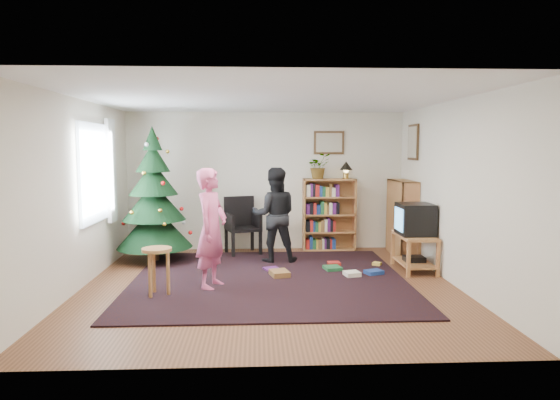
{
  "coord_description": "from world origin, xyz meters",
  "views": [
    {
      "loc": [
        -0.17,
        -6.58,
        1.86
      ],
      "look_at": [
        0.17,
        0.62,
        1.1
      ],
      "focal_mm": 32.0,
      "sensor_mm": 36.0,
      "label": 1
    }
  ],
  "objects_px": {
    "bookshelf_right": "(402,217)",
    "tv_stand": "(414,249)",
    "armchair": "(243,223)",
    "stool": "(157,259)",
    "potted_plant": "(319,166)",
    "crt_tv": "(415,219)",
    "person_standing": "(212,229)",
    "picture_right": "(413,142)",
    "christmas_tree": "(154,206)",
    "person_by_chair": "(274,215)",
    "picture_back": "(329,143)",
    "bookshelf_back": "(329,214)",
    "table_lamp": "(346,167)"
  },
  "relations": [
    {
      "from": "picture_right",
      "to": "crt_tv",
      "type": "relative_size",
      "value": 1.11
    },
    {
      "from": "person_by_chair",
      "to": "bookshelf_back",
      "type": "bearing_deg",
      "value": -138.73
    },
    {
      "from": "christmas_tree",
      "to": "table_lamp",
      "type": "bearing_deg",
      "value": 13.54
    },
    {
      "from": "bookshelf_right",
      "to": "tv_stand",
      "type": "bearing_deg",
      "value": 173.65
    },
    {
      "from": "christmas_tree",
      "to": "table_lamp",
      "type": "xyz_separation_m",
      "value": [
        3.28,
        0.79,
        0.59
      ]
    },
    {
      "from": "bookshelf_back",
      "to": "person_by_chair",
      "type": "distance_m",
      "value": 1.38
    },
    {
      "from": "christmas_tree",
      "to": "bookshelf_right",
      "type": "distance_m",
      "value": 4.19
    },
    {
      "from": "picture_right",
      "to": "potted_plant",
      "type": "height_order",
      "value": "picture_right"
    },
    {
      "from": "person_by_chair",
      "to": "picture_back",
      "type": "bearing_deg",
      "value": -134.88
    },
    {
      "from": "christmas_tree",
      "to": "person_standing",
      "type": "relative_size",
      "value": 1.38
    },
    {
      "from": "bookshelf_right",
      "to": "potted_plant",
      "type": "relative_size",
      "value": 2.85
    },
    {
      "from": "person_by_chair",
      "to": "tv_stand",
      "type": "bearing_deg",
      "value": 161.96
    },
    {
      "from": "bookshelf_right",
      "to": "stool",
      "type": "xyz_separation_m",
      "value": [
        -3.76,
        -2.24,
        -0.19
      ]
    },
    {
      "from": "picture_back",
      "to": "crt_tv",
      "type": "xyz_separation_m",
      "value": [
        1.07,
        -1.72,
        -1.16
      ]
    },
    {
      "from": "table_lamp",
      "to": "armchair",
      "type": "bearing_deg",
      "value": -174.64
    },
    {
      "from": "tv_stand",
      "to": "bookshelf_right",
      "type": "bearing_deg",
      "value": 83.65
    },
    {
      "from": "christmas_tree",
      "to": "bookshelf_right",
      "type": "bearing_deg",
      "value": 3.89
    },
    {
      "from": "bookshelf_right",
      "to": "armchair",
      "type": "xyz_separation_m",
      "value": [
        -2.75,
        0.33,
        -0.13
      ]
    },
    {
      "from": "person_standing",
      "to": "picture_right",
      "type": "bearing_deg",
      "value": -41.5
    },
    {
      "from": "person_by_chair",
      "to": "potted_plant",
      "type": "bearing_deg",
      "value": -132.55
    },
    {
      "from": "christmas_tree",
      "to": "armchair",
      "type": "xyz_separation_m",
      "value": [
        1.43,
        0.62,
        -0.38
      ]
    },
    {
      "from": "tv_stand",
      "to": "picture_right",
      "type": "bearing_deg",
      "value": 75.62
    },
    {
      "from": "armchair",
      "to": "stool",
      "type": "xyz_separation_m",
      "value": [
        -1.01,
        -2.58,
        -0.06
      ]
    },
    {
      "from": "armchair",
      "to": "person_standing",
      "type": "relative_size",
      "value": 0.62
    },
    {
      "from": "tv_stand",
      "to": "potted_plant",
      "type": "xyz_separation_m",
      "value": [
        -1.27,
        1.58,
        1.2
      ]
    },
    {
      "from": "picture_back",
      "to": "armchair",
      "type": "relative_size",
      "value": 0.55
    },
    {
      "from": "armchair",
      "to": "potted_plant",
      "type": "xyz_separation_m",
      "value": [
        1.36,
        0.17,
        0.99
      ]
    },
    {
      "from": "bookshelf_back",
      "to": "crt_tv",
      "type": "relative_size",
      "value": 2.4
    },
    {
      "from": "bookshelf_right",
      "to": "armchair",
      "type": "distance_m",
      "value": 2.77
    },
    {
      "from": "bookshelf_back",
      "to": "crt_tv",
      "type": "distance_m",
      "value": 1.92
    },
    {
      "from": "potted_plant",
      "to": "stool",
      "type": "bearing_deg",
      "value": -130.68
    },
    {
      "from": "bookshelf_right",
      "to": "tv_stand",
      "type": "xyz_separation_m",
      "value": [
        -0.12,
        -1.08,
        -0.34
      ]
    },
    {
      "from": "bookshelf_back",
      "to": "armchair",
      "type": "distance_m",
      "value": 1.57
    },
    {
      "from": "picture_back",
      "to": "tv_stand",
      "type": "bearing_deg",
      "value": -58.11
    },
    {
      "from": "stool",
      "to": "person_by_chair",
      "type": "distance_m",
      "value": 2.41
    },
    {
      "from": "bookshelf_right",
      "to": "potted_plant",
      "type": "bearing_deg",
      "value": 70.04
    },
    {
      "from": "picture_right",
      "to": "armchair",
      "type": "relative_size",
      "value": 0.6
    },
    {
      "from": "picture_right",
      "to": "armchair",
      "type": "bearing_deg",
      "value": 171.8
    },
    {
      "from": "picture_back",
      "to": "person_by_chair",
      "type": "bearing_deg",
      "value": -134.57
    },
    {
      "from": "picture_right",
      "to": "potted_plant",
      "type": "relative_size",
      "value": 1.31
    },
    {
      "from": "bookshelf_back",
      "to": "person_standing",
      "type": "xyz_separation_m",
      "value": [
        -1.91,
        -2.39,
        0.13
      ]
    },
    {
      "from": "table_lamp",
      "to": "bookshelf_back",
      "type": "bearing_deg",
      "value": 180.0
    },
    {
      "from": "table_lamp",
      "to": "crt_tv",
      "type": "bearing_deg",
      "value": -64.06
    },
    {
      "from": "christmas_tree",
      "to": "potted_plant",
      "type": "bearing_deg",
      "value": 15.86
    },
    {
      "from": "crt_tv",
      "to": "stool",
      "type": "relative_size",
      "value": 0.88
    },
    {
      "from": "crt_tv",
      "to": "potted_plant",
      "type": "relative_size",
      "value": 1.18
    },
    {
      "from": "bookshelf_right",
      "to": "person_by_chair",
      "type": "bearing_deg",
      "value": 100.37
    },
    {
      "from": "picture_back",
      "to": "bookshelf_right",
      "type": "distance_m",
      "value": 1.87
    },
    {
      "from": "bookshelf_right",
      "to": "christmas_tree",
      "type": "bearing_deg",
      "value": 93.89
    },
    {
      "from": "table_lamp",
      "to": "person_standing",
      "type": "bearing_deg",
      "value": -132.75
    }
  ]
}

